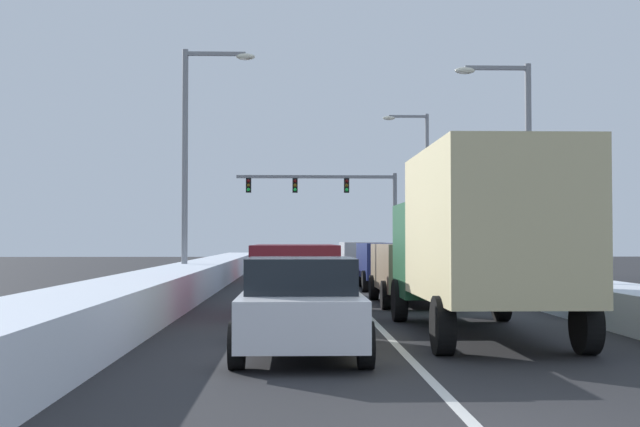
% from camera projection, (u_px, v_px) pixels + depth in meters
% --- Properties ---
extents(ground_plane, '(126.04, 126.04, 0.00)m').
position_uv_depth(ground_plane, '(350.00, 297.00, 26.35)').
color(ground_plane, '#28282B').
extents(lane_stripe_between_right_lane_and_center_lane, '(0.14, 53.32, 0.01)m').
position_uv_depth(lane_stripe_between_right_lane_and_center_lane, '(341.00, 288.00, 31.20)').
color(lane_stripe_between_right_lane_and_center_lane, silver).
rests_on(lane_stripe_between_right_lane_and_center_lane, ground).
extents(snow_bank_right_shoulder, '(1.79, 53.32, 0.78)m').
position_uv_depth(snow_bank_right_shoulder, '(483.00, 277.00, 31.37)').
color(snow_bank_right_shoulder, silver).
rests_on(snow_bank_right_shoulder, ground).
extents(snow_bank_left_shoulder, '(1.85, 53.32, 0.92)m').
position_uv_depth(snow_bank_left_shoulder, '(198.00, 276.00, 31.05)').
color(snow_bank_left_shoulder, silver).
rests_on(snow_bank_left_shoulder, ground).
extents(box_truck_right_lane_nearest, '(2.53, 7.20, 3.36)m').
position_uv_depth(box_truck_right_lane_nearest, '(480.00, 234.00, 15.55)').
color(box_truck_right_lane_nearest, '#1E5633').
rests_on(box_truck_right_lane_nearest, ground).
extents(suv_tan_right_lane_second, '(2.16, 4.90, 1.67)m').
position_uv_depth(suv_tan_right_lane_second, '(414.00, 268.00, 23.37)').
color(suv_tan_right_lane_second, '#937F60').
rests_on(suv_tan_right_lane_second, ground).
extents(suv_navy_right_lane_third, '(2.16, 4.90, 1.67)m').
position_uv_depth(suv_navy_right_lane_third, '(388.00, 261.00, 30.56)').
color(suv_navy_right_lane_third, navy).
rests_on(suv_navy_right_lane_third, ground).
extents(sedan_charcoal_right_lane_fourth, '(2.00, 4.50, 1.51)m').
position_uv_depth(sedan_charcoal_right_lane_fourth, '(376.00, 263.00, 36.93)').
color(sedan_charcoal_right_lane_fourth, '#38383D').
rests_on(sedan_charcoal_right_lane_fourth, ground).
extents(suv_silver_right_lane_fifth, '(2.16, 4.90, 1.67)m').
position_uv_depth(suv_silver_right_lane_fifth, '(361.00, 255.00, 43.03)').
color(suv_silver_right_lane_fifth, '#B7BABF').
rests_on(suv_silver_right_lane_fifth, ground).
extents(sedan_white_center_lane_nearest, '(2.00, 4.50, 1.51)m').
position_uv_depth(sedan_white_center_lane_nearest, '(301.00, 305.00, 13.15)').
color(sedan_white_center_lane_nearest, silver).
rests_on(sedan_white_center_lane_nearest, ground).
extents(suv_maroon_center_lane_second, '(2.16, 4.90, 1.67)m').
position_uv_depth(suv_maroon_center_lane_second, '(295.00, 272.00, 20.18)').
color(suv_maroon_center_lane_second, maroon).
rests_on(suv_maroon_center_lane_second, ground).
extents(sedan_gray_center_lane_third, '(2.00, 4.50, 1.51)m').
position_uv_depth(sedan_gray_center_lane_third, '(294.00, 273.00, 25.93)').
color(sedan_gray_center_lane_third, slate).
rests_on(sedan_gray_center_lane_third, ground).
extents(sedan_black_center_lane_fourth, '(2.00, 4.50, 1.51)m').
position_uv_depth(sedan_black_center_lane_fourth, '(298.00, 267.00, 32.27)').
color(sedan_black_center_lane_fourth, black).
rests_on(sedan_black_center_lane_fourth, ground).
extents(sedan_red_center_lane_fifth, '(2.00, 4.50, 1.51)m').
position_uv_depth(sedan_red_center_lane_fifth, '(292.00, 263.00, 37.79)').
color(sedan_red_center_lane_fifth, maroon).
rests_on(sedan_red_center_lane_fifth, ground).
extents(traffic_light_gantry, '(10.60, 0.47, 6.20)m').
position_uv_depth(traffic_light_gantry, '(339.00, 195.00, 55.58)').
color(traffic_light_gantry, slate).
rests_on(traffic_light_gantry, ground).
extents(street_lamp_right_near, '(2.66, 0.36, 7.89)m').
position_uv_depth(street_lamp_right_near, '(518.00, 154.00, 29.10)').
color(street_lamp_right_near, gray).
rests_on(street_lamp_right_near, ground).
extents(street_lamp_right_mid, '(2.66, 0.36, 9.06)m').
position_uv_depth(street_lamp_right_mid, '(421.00, 178.00, 48.48)').
color(street_lamp_right_mid, gray).
rests_on(street_lamp_right_mid, ground).
extents(street_lamp_left_mid, '(2.66, 0.36, 8.75)m').
position_uv_depth(street_lamp_left_mid, '(194.00, 146.00, 30.72)').
color(street_lamp_left_mid, gray).
rests_on(street_lamp_left_mid, ground).
extents(roadside_sign_right, '(3.20, 0.16, 5.50)m').
position_uv_depth(roadside_sign_right, '(498.00, 195.00, 41.80)').
color(roadside_sign_right, '#59595B').
rests_on(roadside_sign_right, ground).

